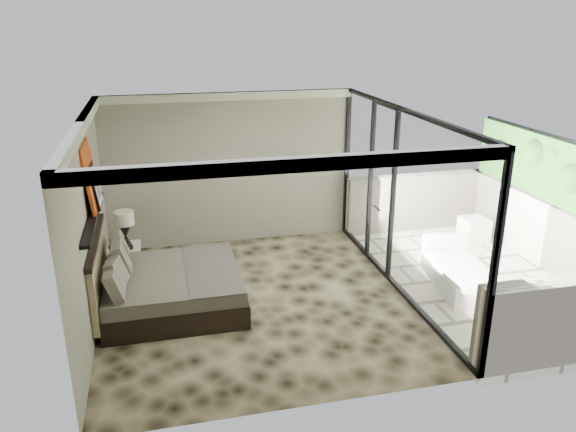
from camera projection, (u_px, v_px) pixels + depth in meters
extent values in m
plane|color=black|center=(256.00, 301.00, 8.43)|extent=(5.00, 5.00, 0.00)
cube|color=silver|center=(252.00, 116.00, 7.49)|extent=(4.50, 5.00, 0.02)
cube|color=gray|center=(230.00, 170.00, 10.24)|extent=(4.50, 0.02, 2.80)
cube|color=gray|center=(88.00, 227.00, 7.47)|extent=(0.02, 5.00, 2.80)
cube|color=white|center=(401.00, 202.00, 8.45)|extent=(0.08, 5.00, 2.80)
cube|color=beige|center=(479.00, 279.00, 9.27)|extent=(3.00, 5.00, 0.12)
cube|color=beige|center=(556.00, 238.00, 9.36)|extent=(0.30, 5.00, 1.10)
cube|color=black|center=(93.00, 217.00, 7.54)|extent=(0.12, 2.20, 0.05)
cube|color=black|center=(174.00, 295.00, 8.26)|extent=(1.96, 1.87, 0.34)
cube|color=#575148|center=(173.00, 279.00, 8.16)|extent=(1.90, 1.81, 0.21)
cube|color=#44413B|center=(211.00, 268.00, 8.25)|extent=(0.75, 1.85, 0.03)
cube|color=#937E5D|center=(99.00, 272.00, 7.87)|extent=(0.08, 1.97, 0.93)
cube|color=black|center=(126.00, 261.00, 9.20)|extent=(0.65, 0.65, 0.52)
cone|color=black|center=(126.00, 241.00, 9.12)|extent=(0.18, 0.18, 0.16)
cone|color=black|center=(125.00, 231.00, 9.07)|extent=(0.18, 0.18, 0.16)
cylinder|color=silver|center=(124.00, 218.00, 8.99)|extent=(0.32, 0.32, 0.22)
cube|color=#A53E0E|center=(90.00, 176.00, 7.71)|extent=(0.13, 0.90, 0.90)
cube|color=black|center=(95.00, 186.00, 7.78)|extent=(0.11, 0.50, 0.60)
cube|color=white|center=(474.00, 230.00, 10.61)|extent=(0.48, 0.48, 0.46)
cube|color=silver|center=(460.00, 278.00, 8.86)|extent=(0.99, 1.65, 0.27)
cube|color=silver|center=(461.00, 268.00, 8.80)|extent=(0.93, 1.54, 0.08)
cube|color=silver|center=(446.00, 243.00, 9.44)|extent=(0.78, 0.22, 0.34)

